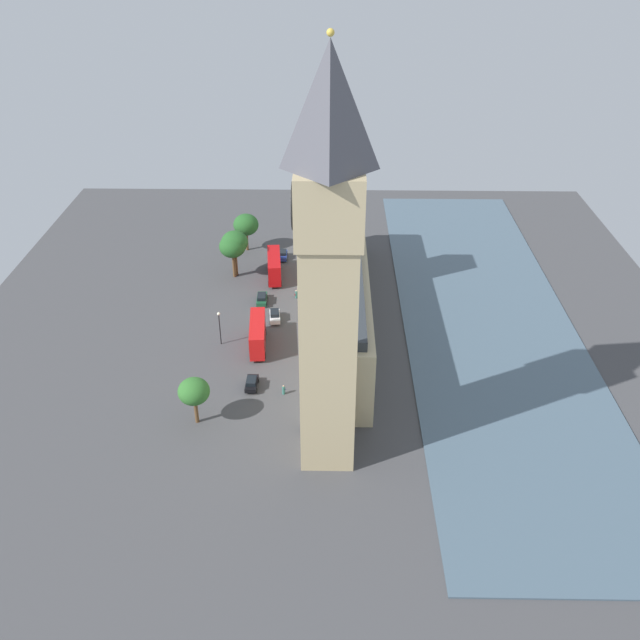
{
  "coord_description": "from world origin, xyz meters",
  "views": [
    {
      "loc": [
        -0.61,
        106.83,
        65.63
      ],
      "look_at": [
        1.0,
        12.45,
        7.43
      ],
      "focal_mm": 38.5,
      "sensor_mm": 36.0,
      "label": 1
    }
  ],
  "objects_px": {
    "double_decker_bus_under_trees": "(258,333)",
    "pedestrian_far_end": "(298,289)",
    "parliament_building": "(338,281)",
    "car_black_leading": "(252,383)",
    "street_lamp_slot_13": "(219,322)",
    "double_decker_bus_corner": "(274,266)",
    "plane_tree_slot_11": "(235,242)",
    "plane_tree_slot_12": "(232,247)",
    "car_white_by_river_gate": "(275,316)",
    "pedestrian_kerbside": "(284,390)",
    "car_blue_midblock": "(283,255)",
    "plane_tree_slot_10": "(194,392)",
    "clock_tower": "(329,271)",
    "car_dark_green_near_tower": "(262,298)",
    "pedestrian_trailing": "(296,294)",
    "plane_tree_opposite_hall": "(246,225)"
  },
  "relations": [
    {
      "from": "car_white_by_river_gate",
      "to": "pedestrian_kerbside",
      "type": "bearing_deg",
      "value": 91.98
    },
    {
      "from": "car_blue_midblock",
      "to": "pedestrian_far_end",
      "type": "height_order",
      "value": "car_blue_midblock"
    },
    {
      "from": "pedestrian_trailing",
      "to": "street_lamp_slot_13",
      "type": "height_order",
      "value": "street_lamp_slot_13"
    },
    {
      "from": "clock_tower",
      "to": "street_lamp_slot_13",
      "type": "xyz_separation_m",
      "value": [
        18.54,
        -27.05,
        -23.99
      ]
    },
    {
      "from": "parliament_building",
      "to": "clock_tower",
      "type": "xyz_separation_m",
      "value": [
        1.6,
        36.59,
        21.13
      ]
    },
    {
      "from": "car_black_leading",
      "to": "street_lamp_slot_13",
      "type": "xyz_separation_m",
      "value": [
        6.58,
        -12.34,
        3.52
      ]
    },
    {
      "from": "clock_tower",
      "to": "pedestrian_trailing",
      "type": "xyz_separation_m",
      "value": [
        6.3,
        -43.21,
        -27.64
      ]
    },
    {
      "from": "car_blue_midblock",
      "to": "car_white_by_river_gate",
      "type": "height_order",
      "value": "same"
    },
    {
      "from": "parliament_building",
      "to": "pedestrian_trailing",
      "type": "height_order",
      "value": "parliament_building"
    },
    {
      "from": "parliament_building",
      "to": "street_lamp_slot_13",
      "type": "height_order",
      "value": "parliament_building"
    },
    {
      "from": "plane_tree_slot_10",
      "to": "plane_tree_slot_11",
      "type": "height_order",
      "value": "plane_tree_slot_11"
    },
    {
      "from": "car_dark_green_near_tower",
      "to": "pedestrian_far_end",
      "type": "bearing_deg",
      "value": 29.88
    },
    {
      "from": "plane_tree_slot_10",
      "to": "street_lamp_slot_13",
      "type": "relative_size",
      "value": 1.2
    },
    {
      "from": "pedestrian_far_end",
      "to": "plane_tree_slot_11",
      "type": "relative_size",
      "value": 0.16
    },
    {
      "from": "car_white_by_river_gate",
      "to": "plane_tree_opposite_hall",
      "type": "bearing_deg",
      "value": -80.11
    },
    {
      "from": "car_white_by_river_gate",
      "to": "pedestrian_kerbside",
      "type": "relative_size",
      "value": 2.71
    },
    {
      "from": "double_decker_bus_under_trees",
      "to": "plane_tree_slot_10",
      "type": "height_order",
      "value": "plane_tree_slot_10"
    },
    {
      "from": "pedestrian_kerbside",
      "to": "plane_tree_slot_10",
      "type": "xyz_separation_m",
      "value": [
        12.28,
        6.86,
        4.82
      ]
    },
    {
      "from": "pedestrian_kerbside",
      "to": "pedestrian_far_end",
      "type": "height_order",
      "value": "pedestrian_kerbside"
    },
    {
      "from": "clock_tower",
      "to": "car_white_by_river_gate",
      "type": "height_order",
      "value": "clock_tower"
    },
    {
      "from": "street_lamp_slot_13",
      "to": "parliament_building",
      "type": "bearing_deg",
      "value": -154.65
    },
    {
      "from": "double_decker_bus_corner",
      "to": "car_blue_midblock",
      "type": "bearing_deg",
      "value": 76.9
    },
    {
      "from": "double_decker_bus_corner",
      "to": "plane_tree_slot_11",
      "type": "height_order",
      "value": "plane_tree_slot_11"
    },
    {
      "from": "clock_tower",
      "to": "car_black_leading",
      "type": "height_order",
      "value": "clock_tower"
    },
    {
      "from": "car_black_leading",
      "to": "street_lamp_slot_13",
      "type": "distance_m",
      "value": 14.42
    },
    {
      "from": "pedestrian_far_end",
      "to": "car_white_by_river_gate",
      "type": "bearing_deg",
      "value": -5.74
    },
    {
      "from": "car_black_leading",
      "to": "pedestrian_kerbside",
      "type": "relative_size",
      "value": 2.47
    },
    {
      "from": "car_dark_green_near_tower",
      "to": "plane_tree_slot_11",
      "type": "relative_size",
      "value": 0.49
    },
    {
      "from": "double_decker_bus_corner",
      "to": "plane_tree_slot_12",
      "type": "relative_size",
      "value": 1.18
    },
    {
      "from": "double_decker_bus_corner",
      "to": "plane_tree_slot_10",
      "type": "xyz_separation_m",
      "value": [
        8.04,
        45.24,
        2.93
      ]
    },
    {
      "from": "street_lamp_slot_13",
      "to": "plane_tree_slot_11",
      "type": "bearing_deg",
      "value": -89.24
    },
    {
      "from": "car_white_by_river_gate",
      "to": "car_dark_green_near_tower",
      "type": "bearing_deg",
      "value": -70.8
    },
    {
      "from": "car_white_by_river_gate",
      "to": "double_decker_bus_under_trees",
      "type": "xyz_separation_m",
      "value": [
        2.24,
        8.69,
        1.75
      ]
    },
    {
      "from": "double_decker_bus_under_trees",
      "to": "pedestrian_far_end",
      "type": "height_order",
      "value": "double_decker_bus_under_trees"
    },
    {
      "from": "street_lamp_slot_13",
      "to": "plane_tree_slot_12",
      "type": "bearing_deg",
      "value": -88.33
    },
    {
      "from": "plane_tree_slot_11",
      "to": "plane_tree_slot_12",
      "type": "xyz_separation_m",
      "value": [
        0.38,
        0.7,
        -0.58
      ]
    },
    {
      "from": "car_blue_midblock",
      "to": "pedestrian_far_end",
      "type": "distance_m",
      "value": 15.05
    },
    {
      "from": "parliament_building",
      "to": "pedestrian_far_end",
      "type": "xyz_separation_m",
      "value": [
        7.63,
        -8.91,
        -6.59
      ]
    },
    {
      "from": "plane_tree_opposite_hall",
      "to": "clock_tower",
      "type": "bearing_deg",
      "value": 105.65
    },
    {
      "from": "double_decker_bus_under_trees",
      "to": "pedestrian_kerbside",
      "type": "bearing_deg",
      "value": -72.54
    },
    {
      "from": "double_decker_bus_under_trees",
      "to": "plane_tree_slot_12",
      "type": "xyz_separation_m",
      "value": [
        7.2,
        -25.38,
        4.1
      ]
    },
    {
      "from": "double_decker_bus_under_trees",
      "to": "plane_tree_slot_10",
      "type": "bearing_deg",
      "value": -113.59
    },
    {
      "from": "pedestrian_trailing",
      "to": "plane_tree_slot_12",
      "type": "distance_m",
      "value": 16.61
    },
    {
      "from": "car_blue_midblock",
      "to": "plane_tree_slot_12",
      "type": "distance_m",
      "value": 13.79
    },
    {
      "from": "car_white_by_river_gate",
      "to": "plane_tree_slot_12",
      "type": "relative_size",
      "value": 0.5
    },
    {
      "from": "double_decker_bus_under_trees",
      "to": "pedestrian_kerbside",
      "type": "xyz_separation_m",
      "value": [
        -5.2,
        13.15,
        -1.89
      ]
    },
    {
      "from": "parliament_building",
      "to": "double_decker_bus_corner",
      "type": "xyz_separation_m",
      "value": [
        12.7,
        -14.97,
        -4.64
      ]
    },
    {
      "from": "clock_tower",
      "to": "plane_tree_opposite_hall",
      "type": "xyz_separation_m",
      "value": [
        17.99,
        -64.22,
        -22.49
      ]
    },
    {
      "from": "clock_tower",
      "to": "car_white_by_river_gate",
      "type": "bearing_deg",
      "value": -74.34
    },
    {
      "from": "car_white_by_river_gate",
      "to": "plane_tree_slot_12",
      "type": "height_order",
      "value": "plane_tree_slot_12"
    }
  ]
}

